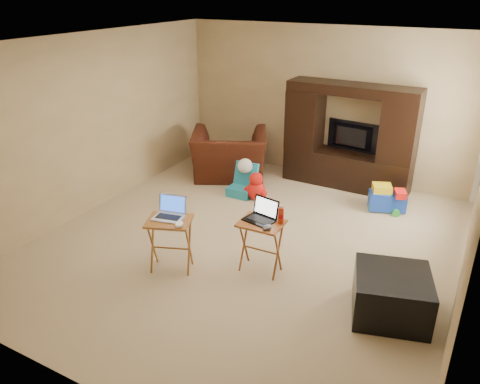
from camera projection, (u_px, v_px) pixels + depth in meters
The scene contains 20 objects.
floor at pixel (247, 243), 6.07m from camera, with size 5.50×5.50×0.00m, color beige.
ceiling at pixel (249, 42), 5.05m from camera, with size 5.50×5.50×0.00m, color silver.
wall_back at pixel (325, 104), 7.77m from camera, with size 5.00×5.00×0.00m, color tan.
wall_front at pixel (71, 262), 3.36m from camera, with size 5.00×5.00×0.00m, color tan.
wall_left at pixel (93, 124), 6.65m from camera, with size 5.50×5.50×0.00m, color tan.
wall_right at pixel (479, 193), 4.47m from camera, with size 5.50×5.50×0.00m, color tan.
entertainment_center at pixel (349, 137), 7.47m from camera, with size 2.05×0.51×1.67m, color black.
television at pixel (351, 137), 7.56m from camera, with size 0.85×0.11×0.49m, color black.
recliner at pixel (229, 155), 7.99m from camera, with size 1.23×1.08×0.80m, color #461B0F.
child_rocker at pixel (242, 180), 7.34m from camera, with size 0.38×0.44×0.51m, color teal, non-canonical shape.
plush_toy at pixel (256, 186), 7.21m from camera, with size 0.40×0.34×0.45m, color red, non-canonical shape.
push_toy at pixel (387, 198), 6.86m from camera, with size 0.53×0.38×0.40m, color #1740BD, non-canonical shape.
ottoman at pixel (391, 295), 4.67m from camera, with size 0.73×0.73×0.47m, color black.
tray_table_left at pixel (171, 245), 5.39m from camera, with size 0.49×0.40×0.64m, color #AB6529.
tray_table_right at pixel (261, 247), 5.36m from camera, with size 0.49×0.39×0.63m, color #9F5626.
laptop_left at pixel (168, 209), 5.25m from camera, with size 0.34×0.28×0.24m, color silver.
laptop_right at pixel (259, 211), 5.22m from camera, with size 0.33×0.27×0.24m, color black.
mouse_left at pixel (179, 224), 5.11m from camera, with size 0.08×0.13×0.05m, color white.
mouse_right at pixel (267, 227), 5.07m from camera, with size 0.08×0.13×0.05m, color #45454A.
water_bottle at pixel (281, 216), 5.17m from camera, with size 0.06×0.06×0.19m, color red.
Camera 1 is at (2.44, -4.68, 3.08)m, focal length 35.00 mm.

